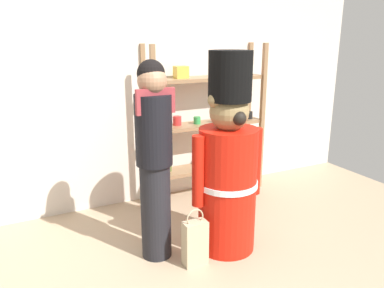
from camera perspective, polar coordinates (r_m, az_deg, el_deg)
name	(u,v)px	position (r m, az deg, el deg)	size (l,w,h in m)	color
back_wall	(118,90)	(4.29, -10.98, 7.92)	(6.40, 0.12, 2.60)	silver
merchandise_shelf	(206,122)	(4.53, 2.06, 3.33)	(1.46, 0.35, 1.79)	#93704C
teddy_bear_guard	(228,168)	(3.34, 5.35, -3.51)	(0.69, 0.53, 1.76)	red
person_shopper	(154,156)	(3.16, -5.64, -1.72)	(0.32, 0.30, 1.70)	black
shopping_bag	(195,242)	(3.31, 0.45, -14.44)	(0.20, 0.12, 0.51)	#C1AD89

